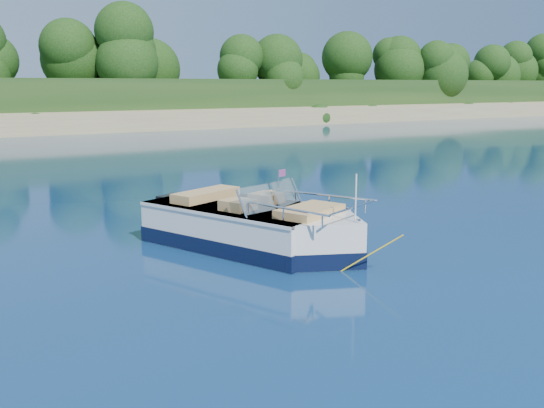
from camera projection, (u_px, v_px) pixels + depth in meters
The scene contains 5 objects.
ground at pixel (348, 245), 13.51m from camera, with size 160.00×160.00×0.00m, color #091E43.
treeline at pixel (26, 58), 47.09m from camera, with size 150.00×7.12×8.19m.
motorboat at pixel (258, 230), 13.17m from camera, with size 3.72×5.91×2.09m.
tow_tube at pixel (271, 220), 15.46m from camera, with size 1.62×1.62×0.40m.
boy at pixel (270, 225), 15.45m from camera, with size 0.51×0.33×1.39m, color tan.
Camera 1 is at (-8.12, -10.40, 3.51)m, focal length 40.00 mm.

